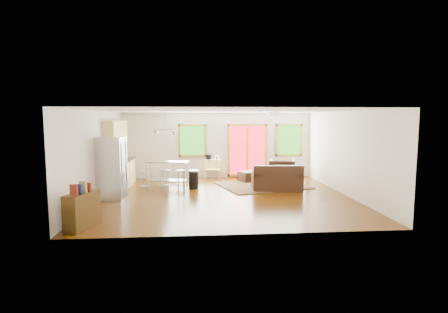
{
  "coord_description": "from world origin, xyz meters",
  "views": [
    {
      "loc": [
        -0.87,
        -10.41,
        2.38
      ],
      "look_at": [
        0.0,
        0.3,
        1.2
      ],
      "focal_mm": 28.0,
      "sensor_mm": 36.0,
      "label": 1
    }
  ],
  "objects": [
    {
      "name": "bar_stool_a",
      "position": [
        -2.55,
        0.85,
        0.49
      ],
      "size": [
        0.35,
        0.35,
        0.66
      ],
      "rotation": [
        0.0,
        0.0,
        0.14
      ],
      "color": "#B7BABC",
      "rests_on": "floor"
    },
    {
      "name": "cabinets",
      "position": [
        -3.49,
        1.7,
        0.93
      ],
      "size": [
        0.64,
        2.24,
        2.3
      ],
      "color": "#D4C16A",
      "rests_on": "floor"
    },
    {
      "name": "bar_stool_b",
      "position": [
        -1.89,
        0.94,
        0.52
      ],
      "size": [
        0.44,
        0.44,
        0.7
      ],
      "rotation": [
        0.0,
        0.0,
        0.43
      ],
      "color": "#B7BABC",
      "rests_on": "floor"
    },
    {
      "name": "left_wall",
      "position": [
        -3.76,
        0.0,
        1.3
      ],
      "size": [
        0.02,
        7.0,
        2.6
      ],
      "primitive_type": "cube",
      "color": "silver",
      "rests_on": "ground"
    },
    {
      "name": "floor",
      "position": [
        0.0,
        0.0,
        -0.01
      ],
      "size": [
        7.5,
        7.0,
        0.02
      ],
      "primitive_type": "cube",
      "color": "#3B1E03",
      "rests_on": "ground"
    },
    {
      "name": "window_right",
      "position": [
        2.9,
        3.46,
        1.5
      ],
      "size": [
        1.1,
        0.05,
        1.3
      ],
      "color": "#225B16",
      "rests_on": "back_wall"
    },
    {
      "name": "vase",
      "position": [
        1.75,
        1.63,
        0.52
      ],
      "size": [
        0.22,
        0.22,
        0.32
      ],
      "rotation": [
        0.0,
        0.0,
        0.17
      ],
      "color": "silver",
      "rests_on": "coffee_table"
    },
    {
      "name": "french_doors",
      "position": [
        1.2,
        3.46,
        1.1
      ],
      "size": [
        1.6,
        0.05,
        2.1
      ],
      "color": "red",
      "rests_on": "back_wall"
    },
    {
      "name": "book",
      "position": [
        2.06,
        1.6,
        0.54
      ],
      "size": [
        0.21,
        0.08,
        0.29
      ],
      "primitive_type": "imported",
      "rotation": [
        0.0,
        0.0,
        -0.27
      ],
      "color": "maroon",
      "rests_on": "coffee_table"
    },
    {
      "name": "right_wall",
      "position": [
        3.76,
        0.0,
        1.3
      ],
      "size": [
        0.02,
        7.0,
        2.6
      ],
      "primitive_type": "cube",
      "color": "silver",
      "rests_on": "ground"
    },
    {
      "name": "armchair",
      "position": [
        2.33,
        2.28,
        0.48
      ],
      "size": [
        1.13,
        1.08,
        0.96
      ],
      "primitive_type": "imported",
      "rotation": [
        0.0,
        0.0,
        2.89
      ],
      "color": "black",
      "rests_on": "floor"
    },
    {
      "name": "refrigerator",
      "position": [
        -3.34,
        0.0,
        0.91
      ],
      "size": [
        0.81,
        0.78,
        1.83
      ],
      "rotation": [
        0.0,
        0.0,
        -0.09
      ],
      "color": "#B7BABC",
      "rests_on": "floor"
    },
    {
      "name": "pendant_light",
      "position": [
        -1.9,
        1.5,
        1.9
      ],
      "size": [
        0.8,
        0.18,
        0.79
      ],
      "color": "gray",
      "rests_on": "ceiling"
    },
    {
      "name": "ceiling_flush",
      "position": [
        1.6,
        0.6,
        2.53
      ],
      "size": [
        0.35,
        0.35,
        0.12
      ],
      "primitive_type": "cube",
      "color": "white",
      "rests_on": "ceiling"
    },
    {
      "name": "coffee_table",
      "position": [
        1.94,
        1.85,
        0.33
      ],
      "size": [
        1.12,
        0.93,
        0.39
      ],
      "rotation": [
        0.0,
        0.0,
        0.43
      ],
      "color": "#3B280C",
      "rests_on": "floor"
    },
    {
      "name": "bar_stool_c",
      "position": [
        -1.38,
        1.16,
        0.49
      ],
      "size": [
        0.37,
        0.37,
        0.66
      ],
      "rotation": [
        0.0,
        0.0,
        0.21
      ],
      "color": "#B7BABC",
      "rests_on": "floor"
    },
    {
      "name": "kitchen_cart",
      "position": [
        -0.22,
        3.32,
        0.65
      ],
      "size": [
        0.68,
        0.49,
        0.95
      ],
      "rotation": [
        0.0,
        0.0,
        -0.16
      ],
      "color": "#D4C16A",
      "rests_on": "floor"
    },
    {
      "name": "ceiling",
      "position": [
        0.0,
        0.0,
        2.61
      ],
      "size": [
        7.5,
        7.0,
        0.02
      ],
      "primitive_type": "cube",
      "color": "white",
      "rests_on": "ground"
    },
    {
      "name": "island",
      "position": [
        -1.86,
        1.66,
        0.62
      ],
      "size": [
        1.51,
        0.84,
        0.9
      ],
      "rotation": [
        0.0,
        0.0,
        -0.2
      ],
      "color": "#B7BABC",
      "rests_on": "floor"
    },
    {
      "name": "window_left",
      "position": [
        -1.0,
        3.46,
        1.5
      ],
      "size": [
        1.1,
        0.05,
        1.3
      ],
      "color": "#225B16",
      "rests_on": "back_wall"
    },
    {
      "name": "bookshelf",
      "position": [
        -3.35,
        -2.78,
        0.41
      ],
      "size": [
        0.61,
        0.94,
        1.03
      ],
      "rotation": [
        0.0,
        0.0,
        -0.34
      ],
      "color": "#3B280C",
      "rests_on": "floor"
    },
    {
      "name": "front_wall",
      "position": [
        0.0,
        -3.51,
        1.3
      ],
      "size": [
        7.5,
        0.02,
        2.6
      ],
      "primitive_type": "cube",
      "color": "silver",
      "rests_on": "ground"
    },
    {
      "name": "rug",
      "position": [
        1.49,
        1.58,
        0.01
      ],
      "size": [
        3.38,
        2.93,
        0.03
      ],
      "primitive_type": "cube",
      "rotation": [
        0.0,
        0.0,
        0.29
      ],
      "color": "#446035",
      "rests_on": "floor"
    },
    {
      "name": "loveseat",
      "position": [
        1.81,
        0.86,
        0.34
      ],
      "size": [
        1.69,
        1.06,
        0.86
      ],
      "rotation": [
        0.0,
        0.0,
        -0.09
      ],
      "color": "black",
      "rests_on": "floor"
    },
    {
      "name": "trash_can",
      "position": [
        -0.95,
        1.34,
        0.32
      ],
      "size": [
        0.38,
        0.38,
        0.63
      ],
      "rotation": [
        0.0,
        0.0,
        -0.11
      ],
      "color": "black",
      "rests_on": "floor"
    },
    {
      "name": "ottoman",
      "position": [
        1.07,
        2.45,
        0.19
      ],
      "size": [
        0.77,
        0.77,
        0.39
      ],
      "primitive_type": "cube",
      "rotation": [
        0.0,
        0.0,
        0.42
      ],
      "color": "black",
      "rests_on": "floor"
    },
    {
      "name": "back_wall",
      "position": [
        0.0,
        3.51,
        1.3
      ],
      "size": [
        7.5,
        0.02,
        2.6
      ],
      "primitive_type": "cube",
      "color": "silver",
      "rests_on": "ground"
    },
    {
      "name": "cup",
      "position": [
        -1.6,
        1.47,
        1.01
      ],
      "size": [
        0.12,
        0.09,
        0.11
      ],
      "primitive_type": "imported",
      "rotation": [
        0.0,
        0.0,
        0.05
      ],
      "color": "white",
      "rests_on": "island"
    }
  ]
}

